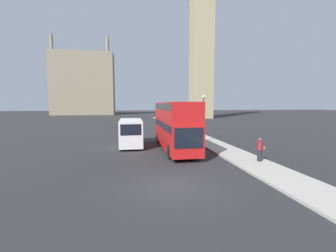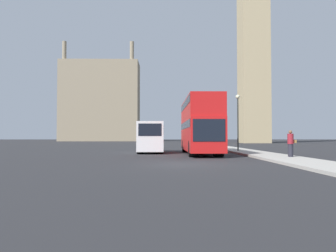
% 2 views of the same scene
% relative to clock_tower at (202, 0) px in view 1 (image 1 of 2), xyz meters
% --- Properties ---
extents(ground_plane, '(300.00, 300.00, 0.00)m').
position_rel_clock_tower_xyz_m(ground_plane, '(-19.39, -55.78, -34.89)').
color(ground_plane, '#28282B').
extents(sidewalk_strip, '(2.82, 120.00, 0.15)m').
position_rel_clock_tower_xyz_m(sidewalk_strip, '(-12.98, -55.78, -34.81)').
color(sidewalk_strip, '#ADA89E').
rests_on(sidewalk_strip, ground_plane).
extents(clock_tower, '(6.51, 6.68, 68.04)m').
position_rel_clock_tower_xyz_m(clock_tower, '(0.00, 0.00, 0.00)').
color(clock_tower, tan).
rests_on(clock_tower, ground_plane).
extents(building_block_distant, '(24.15, 10.42, 30.44)m').
position_rel_clock_tower_xyz_m(building_block_distant, '(-40.12, 30.79, -22.37)').
color(building_block_distant, gray).
rests_on(building_block_distant, ground_plane).
extents(red_double_decker_bus, '(2.44, 10.59, 4.39)m').
position_rel_clock_tower_xyz_m(red_double_decker_bus, '(-17.42, -46.32, -32.43)').
color(red_double_decker_bus, red).
rests_on(red_double_decker_bus, ground_plane).
extents(white_van, '(2.20, 5.70, 2.66)m').
position_rel_clock_tower_xyz_m(white_van, '(-21.45, -44.05, -33.47)').
color(white_van, white).
rests_on(white_van, ground_plane).
extents(pedestrian, '(0.53, 0.37, 1.67)m').
position_rel_clock_tower_xyz_m(pedestrian, '(-12.38, -52.32, -33.90)').
color(pedestrian, '#23232D').
rests_on(pedestrian, sidewalk_strip).
extents(street_lamp, '(0.36, 0.36, 5.05)m').
position_rel_clock_tower_xyz_m(street_lamp, '(-13.65, -43.43, -31.36)').
color(street_lamp, '#2D332D').
rests_on(street_lamp, sidewalk_strip).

